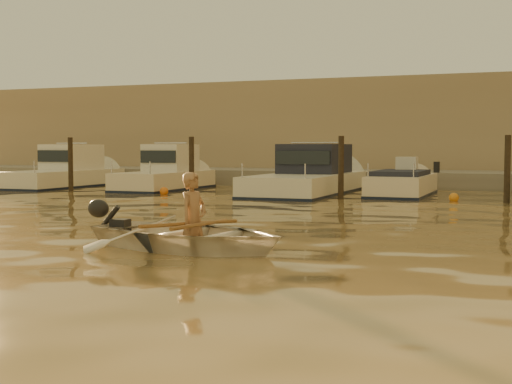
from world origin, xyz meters
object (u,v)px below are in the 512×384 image
at_px(moored_boat_0, 63,172).
at_px(moored_boat_2, 309,176).
at_px(waterfront_building, 414,131).
at_px(dinghy, 188,235).
at_px(person, 193,220).
at_px(moored_boat_3, 402,189).
at_px(moored_boat_1, 164,173).

bearing_deg(moored_boat_0, moored_boat_2, 0.00).
bearing_deg(waterfront_building, moored_boat_2, -100.05).
height_order(moored_boat_2, waterfront_building, waterfront_building).
height_order(dinghy, person, person).
bearing_deg(dinghy, moored_boat_3, 6.57).
relative_size(person, moored_boat_1, 0.26).
height_order(moored_boat_0, moored_boat_2, same).
xyz_separation_m(moored_boat_2, waterfront_building, (1.95, 11.00, 1.77)).
distance_m(person, waterfront_building, 25.13).
distance_m(moored_boat_1, waterfront_building, 13.58).
bearing_deg(person, waterfront_building, 11.74).
bearing_deg(moored_boat_3, moored_boat_0, 180.00).
relative_size(moored_boat_2, waterfront_building, 0.19).
bearing_deg(moored_boat_1, moored_boat_3, 0.00).
xyz_separation_m(person, waterfront_building, (-0.45, 25.05, 1.92)).
relative_size(dinghy, moored_boat_3, 0.66).
xyz_separation_m(moored_boat_2, moored_boat_3, (3.32, 0.00, -0.40)).
bearing_deg(moored_boat_0, moored_boat_1, 0.00).
bearing_deg(moored_boat_3, dinghy, -94.14).
distance_m(dinghy, moored_boat_1, 16.22).
distance_m(moored_boat_0, moored_boat_2, 10.51).
xyz_separation_m(person, moored_boat_1, (-8.22, 14.05, 0.15)).
relative_size(person, waterfront_building, 0.03).
bearing_deg(moored_boat_2, waterfront_building, 79.95).
xyz_separation_m(dinghy, moored_boat_2, (-2.30, 14.03, 0.39)).
distance_m(person, moored_boat_1, 16.28).
distance_m(dinghy, person, 0.26).
relative_size(dinghy, moored_boat_2, 0.40).
relative_size(moored_boat_1, waterfront_building, 0.13).
bearing_deg(waterfront_building, moored_boat_0, -138.56).
distance_m(moored_boat_1, moored_boat_3, 9.14).
distance_m(dinghy, moored_boat_0, 19.01).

